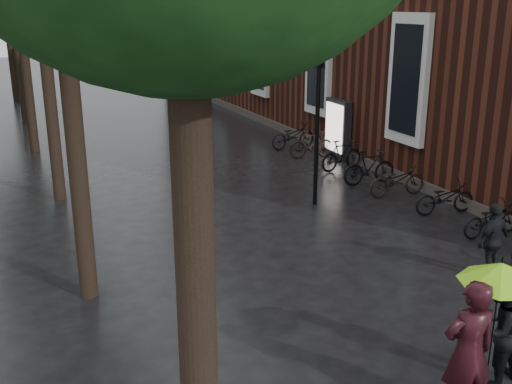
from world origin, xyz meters
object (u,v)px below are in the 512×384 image
person_burgundy (468,352)px  pedestrian_walking (493,240)px  parked_bicycles (382,173)px  lamp_post (317,116)px  ad_lightbox (337,129)px  person_black (498,330)px

person_burgundy → pedestrian_walking: person_burgundy is taller
parked_bicycles → pedestrian_walking: bearing=-104.6°
parked_bicycles → lamp_post: (-2.41, -0.45, 1.88)m
person_burgundy → parked_bicycles: person_burgundy is taller
ad_lightbox → lamp_post: size_ratio=0.51×
parked_bicycles → lamp_post: size_ratio=3.00×
parked_bicycles → lamp_post: lamp_post is taller
person_black → parked_bicycles: person_black is taller
person_burgundy → person_black: size_ratio=1.20×
pedestrian_walking → person_black: bearing=34.8°
parked_bicycles → person_black: bearing=-115.6°
parked_bicycles → ad_lightbox: 3.71m
pedestrian_walking → parked_bicycles: (1.47, 5.63, -0.28)m
pedestrian_walking → ad_lightbox: size_ratio=0.75×
person_burgundy → ad_lightbox: bearing=-104.7°
parked_bicycles → person_burgundy: bearing=-119.6°
pedestrian_walking → lamp_post: 5.49m
pedestrian_walking → lamp_post: (-0.94, 5.17, 1.59)m
pedestrian_walking → ad_lightbox: (2.20, 9.23, 0.25)m
person_burgundy → ad_lightbox: ad_lightbox is taller
person_burgundy → ad_lightbox: (5.64, 12.26, 0.02)m
person_burgundy → person_black: person_burgundy is taller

